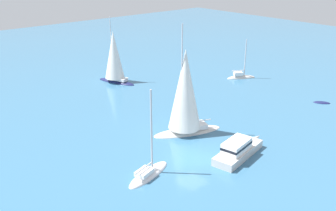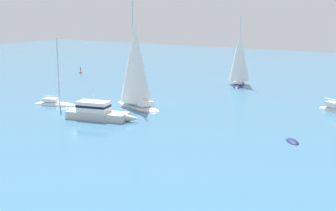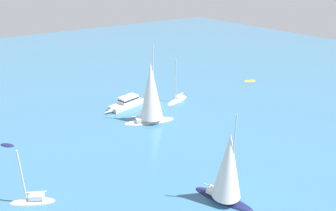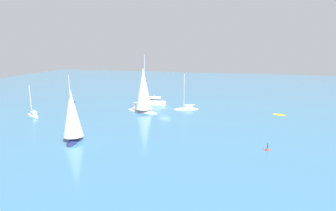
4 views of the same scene
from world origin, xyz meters
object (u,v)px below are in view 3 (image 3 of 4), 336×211
(sailboat, at_px, (32,201))
(skiff, at_px, (250,81))
(yacht, at_px, (228,170))
(ketch, at_px, (177,100))
(cabin_cruiser, at_px, (126,103))
(dinghy, at_px, (7,145))
(ketch_1, at_px, (151,95))

(sailboat, bearing_deg, skiff, -135.20)
(yacht, bearing_deg, ketch, 133.80)
(ketch, relative_size, cabin_cruiser, 1.02)
(cabin_cruiser, relative_size, sailboat, 1.21)
(cabin_cruiser, bearing_deg, ketch, 150.08)
(ketch, xyz_separation_m, skiff, (19.24, -0.26, -0.18))
(dinghy, relative_size, ketch_1, 0.18)
(yacht, bearing_deg, cabin_cruiser, 153.05)
(ketch, height_order, cabin_cruiser, ketch)
(ketch, distance_m, sailboat, 31.74)
(cabin_cruiser, height_order, sailboat, sailboat)
(dinghy, bearing_deg, sailboat, 142.36)
(ketch_1, bearing_deg, skiff, 29.35)
(ketch, bearing_deg, dinghy, -18.02)
(ketch, xyz_separation_m, yacht, (-12.68, -24.56, 3.55))
(ketch_1, distance_m, yacht, 20.63)
(cabin_cruiser, bearing_deg, sailboat, 27.28)
(sailboat, xyz_separation_m, yacht, (16.16, -11.31, 3.55))
(dinghy, distance_m, skiff, 47.64)
(dinghy, height_order, cabin_cruiser, cabin_cruiser)
(dinghy, bearing_deg, cabin_cruiser, -119.54)
(sailboat, xyz_separation_m, ketch_1, (20.36, 8.88, 4.25))
(skiff, relative_size, sailboat, 0.42)
(dinghy, distance_m, cabin_cruiser, 19.73)
(yacht, bearing_deg, dinghy, -167.08)
(skiff, bearing_deg, cabin_cruiser, 12.50)
(skiff, relative_size, ketch_1, 0.23)
(dinghy, height_order, sailboat, sailboat)
(yacht, bearing_deg, skiff, 108.39)
(dinghy, xyz_separation_m, skiff, (47.63, -1.03, 0.00))
(ketch_1, bearing_deg, sailboat, -135.52)
(yacht, bearing_deg, sailboat, -143.87)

